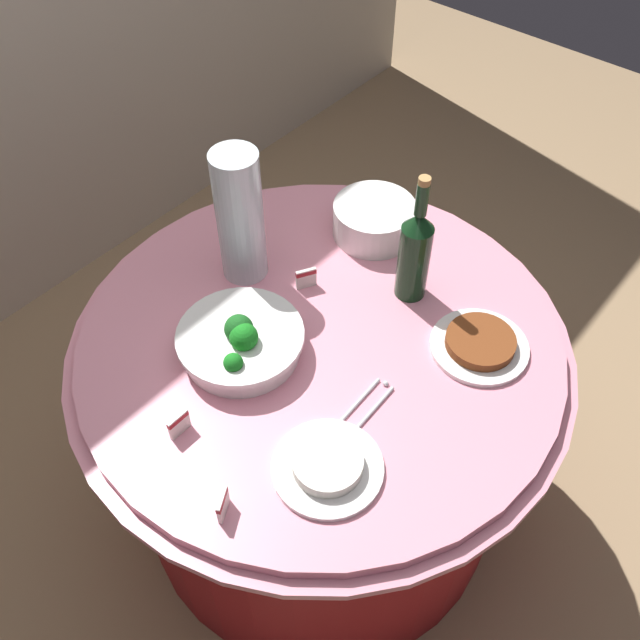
% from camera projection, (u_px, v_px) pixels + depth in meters
% --- Properties ---
extents(ground_plane, '(6.00, 6.00, 0.00)m').
position_uv_depth(ground_plane, '(320.00, 490.00, 2.15)').
color(ground_plane, '#9E7F5B').
extents(buffet_table, '(1.16, 1.16, 0.74)m').
position_uv_depth(buffet_table, '(320.00, 423.00, 1.87)').
color(buffet_table, maroon).
rests_on(buffet_table, ground_plane).
extents(broccoli_bowl, '(0.28, 0.28, 0.11)m').
position_uv_depth(broccoli_bowl, '(241.00, 341.00, 1.53)').
color(broccoli_bowl, white).
rests_on(broccoli_bowl, buffet_table).
extents(plate_stack, '(0.21, 0.21, 0.09)m').
position_uv_depth(plate_stack, '(374.00, 220.00, 1.79)').
color(plate_stack, white).
rests_on(plate_stack, buffet_table).
extents(wine_bottle, '(0.07, 0.07, 0.34)m').
position_uv_depth(wine_bottle, '(415.00, 252.00, 1.58)').
color(wine_bottle, black).
rests_on(wine_bottle, buffet_table).
extents(decorative_fruit_vase, '(0.11, 0.11, 0.34)m').
position_uv_depth(decorative_fruit_vase, '(240.00, 220.00, 1.61)').
color(decorative_fruit_vase, silver).
rests_on(decorative_fruit_vase, buffet_table).
extents(serving_tongs, '(0.17, 0.05, 0.01)m').
position_uv_depth(serving_tongs, '(366.00, 406.00, 1.46)').
color(serving_tongs, silver).
rests_on(serving_tongs, buffet_table).
extents(food_plate_stir_fry, '(0.22, 0.22, 0.04)m').
position_uv_depth(food_plate_stir_fry, '(480.00, 344.00, 1.55)').
color(food_plate_stir_fry, white).
rests_on(food_plate_stir_fry, buffet_table).
extents(food_plate_rice, '(0.22, 0.22, 0.04)m').
position_uv_depth(food_plate_rice, '(328.00, 465.00, 1.35)').
color(food_plate_rice, white).
rests_on(food_plate_rice, buffet_table).
extents(label_placard_front, '(0.05, 0.03, 0.05)m').
position_uv_depth(label_placard_front, '(306.00, 277.00, 1.67)').
color(label_placard_front, white).
rests_on(label_placard_front, buffet_table).
extents(label_placard_mid, '(0.05, 0.03, 0.05)m').
position_uv_depth(label_placard_mid, '(223.00, 504.00, 1.28)').
color(label_placard_mid, white).
rests_on(label_placard_mid, buffet_table).
extents(label_placard_rear, '(0.05, 0.01, 0.05)m').
position_uv_depth(label_placard_rear, '(179.00, 424.00, 1.40)').
color(label_placard_rear, white).
rests_on(label_placard_rear, buffet_table).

